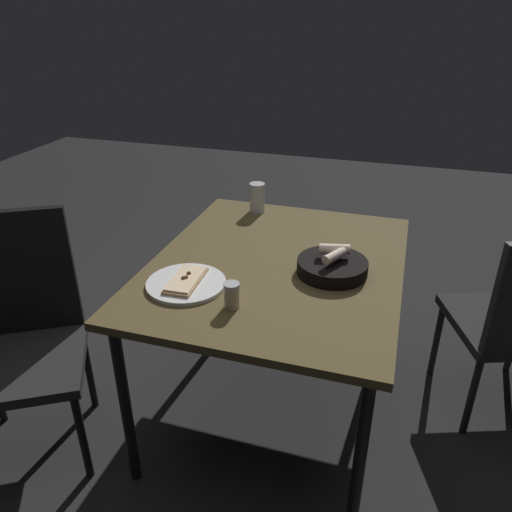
{
  "coord_description": "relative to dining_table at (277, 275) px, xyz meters",
  "views": [
    {
      "loc": [
        -1.63,
        -0.42,
        1.62
      ],
      "look_at": [
        -0.01,
        0.08,
        0.75
      ],
      "focal_mm": 34.87,
      "sensor_mm": 36.0,
      "label": 1
    }
  ],
  "objects": [
    {
      "name": "pizza_plate",
      "position": [
        -0.27,
        0.26,
        0.07
      ],
      "size": [
        0.28,
        0.28,
        0.04
      ],
      "color": "white",
      "rests_on": "dining_table"
    },
    {
      "name": "dining_table",
      "position": [
        0.0,
        0.0,
        0.0
      ],
      "size": [
        1.14,
        0.93,
        0.73
      ],
      "color": "brown",
      "rests_on": "ground"
    },
    {
      "name": "chair_far",
      "position": [
        -0.42,
        0.88,
        -0.14
      ],
      "size": [
        0.6,
        0.6,
        0.95
      ],
      "color": "black",
      "rests_on": "ground"
    },
    {
      "name": "bread_basket",
      "position": [
        -0.03,
        -0.21,
        0.09
      ],
      "size": [
        0.26,
        0.26,
        0.1
      ],
      "color": "black",
      "rests_on": "dining_table"
    },
    {
      "name": "ground",
      "position": [
        0.0,
        0.0,
        -0.67
      ],
      "size": [
        8.0,
        8.0,
        0.0
      ],
      "primitive_type": "plane",
      "color": "#242424"
    },
    {
      "name": "beer_glass",
      "position": [
        0.47,
        0.23,
        0.12
      ],
      "size": [
        0.07,
        0.07,
        0.14
      ],
      "color": "silver",
      "rests_on": "dining_table"
    },
    {
      "name": "pepper_shaker",
      "position": [
        -0.35,
        0.06,
        0.1
      ],
      "size": [
        0.05,
        0.05,
        0.09
      ],
      "color": "#BFB299",
      "rests_on": "dining_table"
    }
  ]
}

